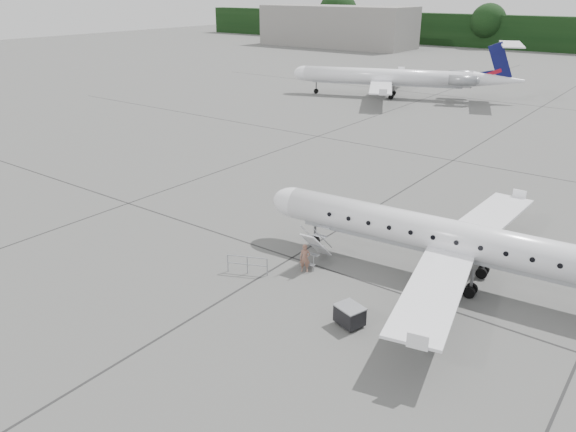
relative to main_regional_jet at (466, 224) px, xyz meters
The scene contains 8 objects.
ground 7.82m from the main_regional_jet, 111.92° to the right, with size 320.00×320.00×0.00m, color slate.
terminal_building 126.40m from the main_regional_jet, 125.09° to the left, with size 40.00×14.00×10.00m, color gray.
main_regional_jet is the anchor object (origin of this frame).
airstair 8.04m from the main_regional_jet, 159.60° to the right, with size 0.85×2.18×2.07m, color white, non-canonical shape.
passenger 8.51m from the main_regional_jet, 151.15° to the right, with size 0.58×0.38×1.58m, color #885B4A.
safety_railing 11.53m from the main_regional_jet, 147.68° to the right, with size 2.20×0.08×1.00m, color #93969B, non-canonical shape.
baggage_cart 7.92m from the main_regional_jet, 109.41° to the right, with size 1.20×0.97×1.04m, color black, non-canonical shape.
bg_regional_left 53.74m from the main_regional_jet, 121.79° to the left, with size 29.58×21.30×7.76m, color white, non-canonical shape.
Camera 1 is at (11.02, -19.62, 14.33)m, focal length 35.00 mm.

